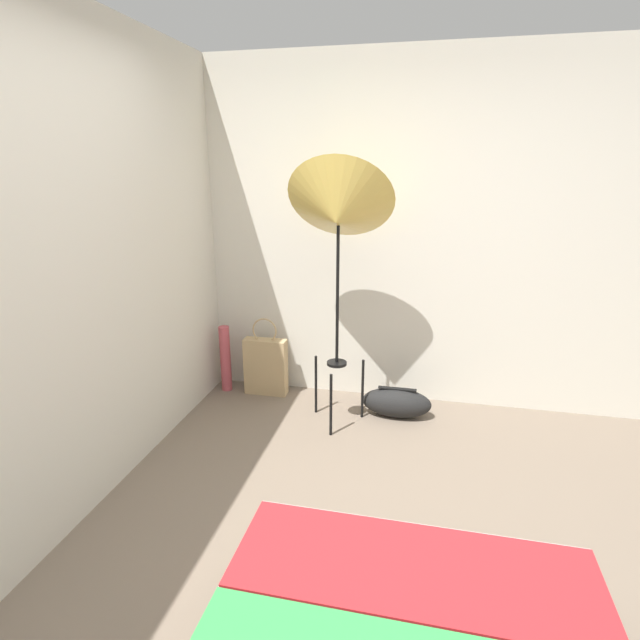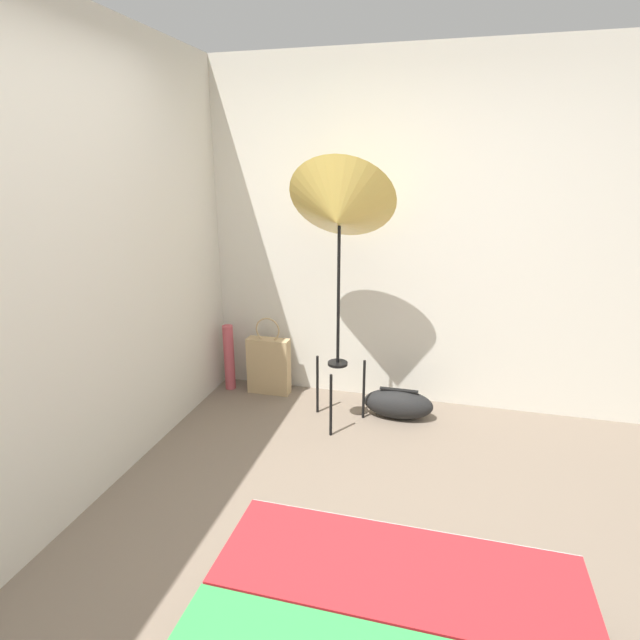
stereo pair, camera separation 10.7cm
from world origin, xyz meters
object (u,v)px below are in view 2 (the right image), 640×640
duffel_bag (398,404)px  paper_roll (229,357)px  tote_bag (269,365)px  photo_umbrella (339,212)px

duffel_bag → paper_roll: bearing=173.5°
tote_bag → paper_roll: bearing=-179.0°
tote_bag → paper_roll: (-0.35, -0.01, 0.03)m
paper_roll → photo_umbrella: bearing=-18.5°
tote_bag → duffel_bag: tote_bag is taller
duffel_bag → tote_bag: bearing=171.2°
duffel_bag → paper_roll: size_ratio=0.92×
photo_umbrella → duffel_bag: bearing=22.1°
photo_umbrella → paper_roll: 1.63m
paper_roll → tote_bag: bearing=1.0°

